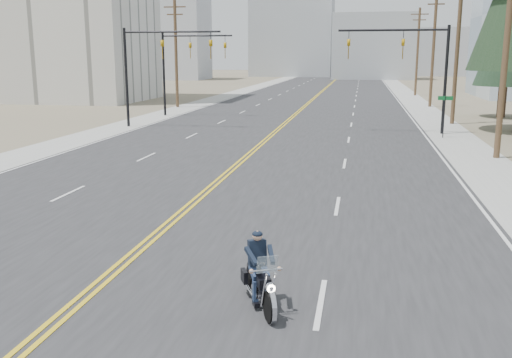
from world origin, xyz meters
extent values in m
cube|color=#303033|center=(0.00, 70.00, 0.01)|extent=(20.00, 200.00, 0.01)
cube|color=#A5A5A0|center=(-11.50, 70.00, 0.01)|extent=(3.00, 200.00, 0.01)
cube|color=#A5A5A0|center=(11.50, 70.00, 0.01)|extent=(3.00, 200.00, 0.01)
cylinder|color=black|center=(-11.00, 32.00, 3.50)|extent=(0.20, 0.20, 7.00)
cylinder|color=black|center=(-7.50, 32.00, 6.70)|extent=(7.00, 0.14, 0.14)
imported|color=#BF8C0C|center=(-8.20, 32.00, 6.05)|extent=(0.21, 0.26, 1.30)
imported|color=#BF8C0C|center=(-4.70, 32.00, 6.05)|extent=(0.21, 0.26, 1.30)
cylinder|color=black|center=(11.00, 32.00, 3.50)|extent=(0.20, 0.20, 7.00)
cylinder|color=black|center=(7.50, 32.00, 6.70)|extent=(7.00, 0.14, 0.14)
imported|color=#BF8C0C|center=(8.20, 32.00, 6.05)|extent=(0.21, 0.26, 1.30)
imported|color=#BF8C0C|center=(4.70, 32.00, 6.05)|extent=(0.21, 0.26, 1.30)
cylinder|color=black|center=(-11.00, 40.00, 3.50)|extent=(0.20, 0.20, 7.00)
cylinder|color=black|center=(-8.00, 40.00, 6.70)|extent=(6.00, 0.14, 0.14)
imported|color=#BF8C0C|center=(-8.60, 40.00, 6.05)|extent=(0.21, 0.26, 1.30)
imported|color=#BF8C0C|center=(-5.60, 40.00, 6.05)|extent=(0.21, 0.26, 1.30)
cylinder|color=black|center=(10.80, 30.00, 1.30)|extent=(0.06, 0.06, 2.60)
cube|color=#0C5926|center=(10.80, 30.00, 2.50)|extent=(0.90, 0.03, 0.25)
cylinder|color=brown|center=(12.50, 23.00, 5.75)|extent=(0.30, 0.30, 11.50)
cylinder|color=brown|center=(12.50, 38.00, 5.50)|extent=(0.30, 0.30, 11.00)
cylinder|color=brown|center=(12.50, 53.00, 5.75)|extent=(0.30, 0.30, 11.50)
cube|color=brown|center=(12.50, 53.00, 10.00)|extent=(1.60, 0.12, 0.12)
cylinder|color=brown|center=(12.50, 70.00, 5.50)|extent=(0.30, 0.30, 11.00)
cube|color=brown|center=(12.50, 70.00, 10.20)|extent=(2.20, 0.12, 0.12)
cube|color=brown|center=(12.50, 70.00, 9.50)|extent=(1.60, 0.12, 0.12)
cylinder|color=brown|center=(-12.50, 48.00, 5.25)|extent=(0.30, 0.30, 10.50)
cube|color=brown|center=(-12.50, 48.00, 9.70)|extent=(2.20, 0.12, 0.12)
cube|color=brown|center=(-12.50, 48.00, 9.00)|extent=(1.60, 0.12, 0.12)
cube|color=#B7BCC6|center=(-35.00, 115.00, 11.00)|extent=(14.00, 12.00, 22.00)
cube|color=#ADB2B7|center=(8.00, 125.00, 7.00)|extent=(18.00, 14.00, 14.00)
cube|color=#ADB2B7|center=(-12.00, 140.00, 13.00)|extent=(20.00, 15.00, 26.00)
cube|color=#B7BCC6|center=(25.00, 150.00, 6.00)|extent=(14.00, 14.00, 12.00)
cube|color=#ADB2B7|center=(-50.00, 130.00, 8.00)|extent=(12.00, 12.00, 16.00)
cylinder|color=#382619|center=(17.27, 43.88, 1.31)|extent=(0.61, 0.61, 2.63)
cone|color=black|center=(17.27, 43.88, 6.57)|extent=(4.91, 4.91, 7.89)
cone|color=black|center=(17.27, 43.88, 8.81)|extent=(3.68, 3.68, 5.92)
camera|label=1|loc=(5.68, -7.12, 5.08)|focal=40.00mm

